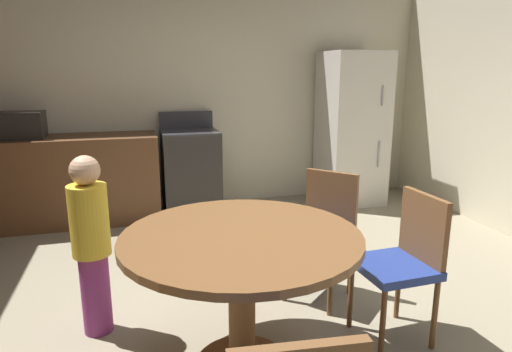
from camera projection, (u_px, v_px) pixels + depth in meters
name	position (u px, v px, depth m)	size (l,w,h in m)	color
ground_plane	(269.00, 337.00, 2.65)	(14.00, 14.00, 0.00)	gray
wall_back	(195.00, 88.00, 5.07)	(5.72, 0.12, 2.70)	beige
kitchen_counter	(54.00, 181.00, 4.51)	(2.08, 0.60, 0.90)	brown
oven_range	(191.00, 171.00, 4.87)	(0.60, 0.60, 1.10)	#2D2B28
refrigerator	(352.00, 129.00, 5.21)	(0.68, 0.68, 1.76)	silver
microwave	(20.00, 125.00, 4.31)	(0.44, 0.32, 0.26)	black
dining_table	(242.00, 263.00, 2.24)	(1.21, 1.21, 0.76)	brown
chair_east	(404.00, 257.00, 2.55)	(0.42, 0.42, 0.87)	brown
chair_northeast	(323.00, 227.00, 3.05)	(0.56, 0.56, 0.87)	brown
person_child	(91.00, 242.00, 2.58)	(0.31, 0.31, 1.09)	#8C337A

